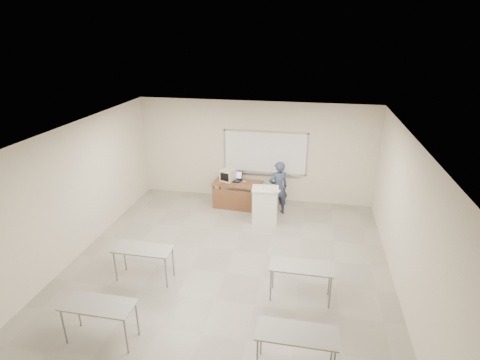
% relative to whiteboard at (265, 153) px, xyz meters
% --- Properties ---
extents(floor, '(7.00, 8.00, 0.01)m').
position_rel_whiteboard_xyz_m(floor, '(-0.30, -3.97, -1.49)').
color(floor, gray).
rests_on(floor, ground).
extents(whiteboard, '(2.48, 0.10, 1.31)m').
position_rel_whiteboard_xyz_m(whiteboard, '(0.00, 0.00, 0.00)').
color(whiteboard, white).
rests_on(whiteboard, floor).
extents(student_desks, '(4.40, 2.20, 0.73)m').
position_rel_whiteboard_xyz_m(student_desks, '(-0.30, -5.32, -0.81)').
color(student_desks, gray).
rests_on(student_desks, floor).
extents(instructor_desk, '(1.40, 0.70, 0.75)m').
position_rel_whiteboard_xyz_m(instructor_desk, '(-0.70, -0.78, -0.94)').
color(instructor_desk, brown).
rests_on(instructor_desk, floor).
extents(podium, '(0.70, 0.51, 0.98)m').
position_rel_whiteboard_xyz_m(podium, '(0.21, -1.47, -0.99)').
color(podium, silver).
rests_on(podium, floor).
extents(crt_monitor, '(0.37, 0.42, 0.35)m').
position_rel_whiteboard_xyz_m(crt_monitor, '(-0.99, -0.54, -0.56)').
color(crt_monitor, beige).
rests_on(crt_monitor, instructor_desk).
extents(laptop, '(0.35, 0.33, 0.26)m').
position_rel_whiteboard_xyz_m(laptop, '(-0.80, -0.51, -0.67)').
color(laptop, black).
rests_on(laptop, instructor_desk).
extents(mouse, '(0.11, 0.08, 0.04)m').
position_rel_whiteboard_xyz_m(mouse, '(-0.50, -0.62, -0.71)').
color(mouse, '#ACAEB4').
rests_on(mouse, instructor_desk).
extents(keyboard, '(0.53, 0.30, 0.03)m').
position_rel_whiteboard_xyz_m(keyboard, '(0.36, -1.59, -0.49)').
color(keyboard, beige).
rests_on(keyboard, podium).
extents(presenter, '(0.68, 0.59, 1.56)m').
position_rel_whiteboard_xyz_m(presenter, '(0.51, -0.92, -0.70)').
color(presenter, black).
rests_on(presenter, floor).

